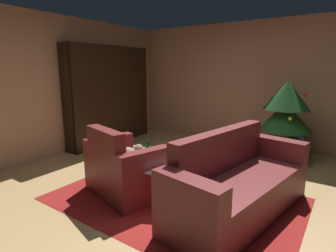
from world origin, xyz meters
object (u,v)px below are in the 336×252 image
at_px(couch_red, 238,186).
at_px(book_stack_on_table, 155,161).
at_px(bookshelf_unit, 115,96).
at_px(decorated_tree, 285,120).
at_px(coffee_table, 161,168).
at_px(bottle_on_table, 148,153).
at_px(armchair_red, 124,170).

xyz_separation_m(couch_red, book_stack_on_table, (-0.96, -0.27, 0.17)).
bearing_deg(bookshelf_unit, couch_red, -23.35).
distance_m(couch_red, decorated_tree, 2.23).
bearing_deg(decorated_tree, couch_red, -90.50).
distance_m(couch_red, coffee_table, 0.93).
bearing_deg(book_stack_on_table, decorated_tree, 68.43).
bearing_deg(couch_red, book_stack_on_table, -164.16).
bearing_deg(bottle_on_table, decorated_tree, 65.80).
bearing_deg(coffee_table, book_stack_on_table, -136.45).
height_order(bookshelf_unit, coffee_table, bookshelf_unit).
height_order(couch_red, book_stack_on_table, couch_red).
bearing_deg(bookshelf_unit, coffee_table, -34.17).
height_order(couch_red, coffee_table, couch_red).
relative_size(couch_red, coffee_table, 3.21).
bearing_deg(bookshelf_unit, decorated_tree, 12.54).
bearing_deg(coffee_table, bookshelf_unit, 145.83).
bearing_deg(bookshelf_unit, armchair_red, -42.86).
relative_size(coffee_table, bottle_on_table, 2.36).
bearing_deg(couch_red, decorated_tree, 89.50).
bearing_deg(bottle_on_table, couch_red, 12.86).
distance_m(armchair_red, couch_red, 1.44).
relative_size(coffee_table, decorated_tree, 0.47).
relative_size(coffee_table, book_stack_on_table, 3.00).
relative_size(bookshelf_unit, couch_red, 1.01).
height_order(armchair_red, book_stack_on_table, armchair_red).
relative_size(bookshelf_unit, book_stack_on_table, 9.70).
distance_m(bottle_on_table, decorated_tree, 2.68).
xyz_separation_m(couch_red, coffee_table, (-0.90, -0.22, 0.09)).
bearing_deg(armchair_red, couch_red, 15.25).
distance_m(bookshelf_unit, armchair_red, 2.77).
distance_m(armchair_red, decorated_tree, 2.96).
distance_m(armchair_red, coffee_table, 0.52).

